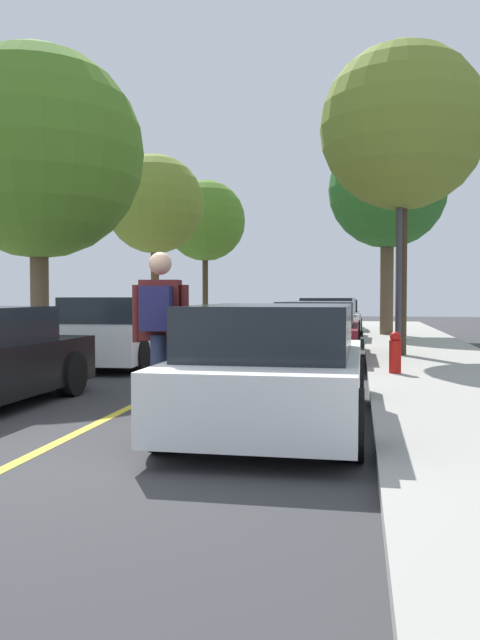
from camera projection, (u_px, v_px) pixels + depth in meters
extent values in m
plane|color=#353538|center=(23.00, 460.00, 5.71)|extent=(80.00, 80.00, 0.00)
cube|color=gold|center=(160.00, 392.00, 9.64)|extent=(0.12, 39.20, 0.01)
cylinder|color=black|center=(71.00, 374.00, 9.30)|extent=(0.23, 0.64, 0.64)
cube|color=white|center=(119.00, 339.00, 13.48)|extent=(2.05, 4.31, 0.72)
cube|color=black|center=(121.00, 309.00, 13.63)|extent=(1.77, 2.88, 0.51)
cylinder|color=black|center=(140.00, 356.00, 11.96)|extent=(0.24, 0.65, 0.64)
cylinder|color=black|center=(49.00, 355.00, 12.21)|extent=(0.24, 0.65, 0.64)
cylinder|color=black|center=(177.00, 345.00, 14.77)|extent=(0.24, 0.65, 0.64)
cylinder|color=black|center=(102.00, 344.00, 15.02)|extent=(0.24, 0.65, 0.64)
cube|color=white|center=(276.00, 381.00, 7.21)|extent=(1.84, 4.27, 0.64)
cube|color=black|center=(274.00, 329.00, 6.98)|extent=(1.62, 2.59, 0.53)
cylinder|color=black|center=(228.00, 379.00, 8.78)|extent=(0.22, 0.64, 0.64)
cylinder|color=black|center=(355.00, 382.00, 8.46)|extent=(0.22, 0.64, 0.64)
cylinder|color=black|center=(164.00, 418.00, 5.97)|extent=(0.22, 0.64, 0.64)
cylinder|color=black|center=(351.00, 425.00, 5.65)|extent=(0.22, 0.64, 0.64)
cube|color=maroon|center=(317.00, 339.00, 14.07)|extent=(1.78, 4.61, 0.63)
cube|color=black|center=(317.00, 313.00, 14.14)|extent=(1.57, 2.76, 0.50)
cylinder|color=black|center=(287.00, 341.00, 15.80)|extent=(0.22, 0.64, 0.64)
cylinder|color=black|center=(356.00, 342.00, 15.49)|extent=(0.22, 0.64, 0.64)
cylinder|color=black|center=(269.00, 353.00, 12.65)|extent=(0.22, 0.64, 0.64)
cylinder|color=black|center=(354.00, 354.00, 12.35)|extent=(0.22, 0.64, 0.64)
cube|color=white|center=(329.00, 326.00, 19.83)|extent=(1.83, 4.14, 0.63)
cube|color=black|center=(329.00, 307.00, 19.83)|extent=(1.58, 2.72, 0.55)
cylinder|color=black|center=(308.00, 330.00, 21.32)|extent=(0.24, 0.65, 0.64)
cylinder|color=black|center=(357.00, 330.00, 20.98)|extent=(0.24, 0.65, 0.64)
cylinder|color=black|center=(298.00, 334.00, 18.69)|extent=(0.24, 0.65, 0.64)
cylinder|color=black|center=(353.00, 335.00, 18.36)|extent=(0.24, 0.65, 0.64)
cube|color=#B7B7BC|center=(335.00, 320.00, 25.14)|extent=(1.95, 4.35, 0.64)
cube|color=black|center=(335.00, 305.00, 25.04)|extent=(1.68, 2.58, 0.47)
cylinder|color=black|center=(315.00, 323.00, 26.70)|extent=(0.24, 0.65, 0.64)
cylinder|color=black|center=(356.00, 323.00, 26.46)|extent=(0.24, 0.65, 0.64)
cylinder|color=black|center=(312.00, 326.00, 23.84)|extent=(0.24, 0.65, 0.64)
cylinder|color=black|center=(359.00, 326.00, 23.60)|extent=(0.24, 0.65, 0.64)
cylinder|color=brown|center=(39.00, 281.00, 13.84)|extent=(0.39, 0.39, 3.20)
sphere|color=#4C7A23|center=(38.00, 153.00, 13.74)|extent=(4.46, 4.46, 4.46)
cylinder|color=#4C3823|center=(155.00, 283.00, 21.68)|extent=(0.27, 0.27, 3.45)
sphere|color=olive|center=(155.00, 204.00, 21.58)|extent=(3.28, 3.28, 3.28)
cylinder|color=#3D2D1E|center=(205.00, 283.00, 28.76)|extent=(0.25, 0.25, 3.68)
sphere|color=#4C7A23|center=(205.00, 221.00, 28.66)|extent=(3.55, 3.55, 3.55)
cylinder|color=#3D2D1E|center=(401.00, 265.00, 14.20)|extent=(0.24, 0.24, 3.95)
sphere|color=olive|center=(403.00, 127.00, 14.09)|extent=(3.58, 3.58, 3.58)
cylinder|color=brown|center=(387.00, 281.00, 21.59)|extent=(0.44, 0.44, 3.58)
sphere|color=#2D6B28|center=(388.00, 189.00, 21.47)|extent=(3.90, 3.90, 3.90)
cylinder|color=#B2140F|center=(395.00, 357.00, 10.87)|extent=(0.20, 0.20, 0.55)
sphere|color=#B2140F|center=(395.00, 337.00, 10.86)|extent=(0.18, 0.18, 0.18)
cylinder|color=#38383D|center=(400.00, 225.00, 14.00)|extent=(0.12, 0.12, 5.65)
cube|color=#EAE5C6|center=(401.00, 86.00, 13.89)|extent=(0.36, 0.24, 0.20)
cube|color=black|center=(161.00, 429.00, 6.60)|extent=(0.29, 0.86, 0.02)
cylinder|color=beige|center=(159.00, 428.00, 6.95)|extent=(0.03, 0.06, 0.06)
cylinder|color=beige|center=(177.00, 428.00, 6.93)|extent=(0.03, 0.06, 0.06)
cylinder|color=beige|center=(144.00, 442.00, 6.27)|extent=(0.03, 0.06, 0.06)
cylinder|color=beige|center=(163.00, 443.00, 6.25)|extent=(0.03, 0.06, 0.06)
cube|color=#99999E|center=(168.00, 424.00, 6.93)|extent=(0.10, 0.05, 0.02)
cube|color=#99999E|center=(153.00, 438.00, 6.26)|extent=(0.10, 0.05, 0.02)
cube|color=black|center=(166.00, 420.00, 6.81)|extent=(0.12, 0.27, 0.06)
cube|color=black|center=(156.00, 429.00, 6.38)|extent=(0.12, 0.27, 0.06)
cylinder|color=#283351|center=(163.00, 376.00, 6.70)|extent=(0.16, 0.16, 0.89)
cylinder|color=#283351|center=(158.00, 379.00, 6.46)|extent=(0.16, 0.16, 0.89)
cube|color=#511919|center=(160.00, 310.00, 6.55)|extent=(0.42, 0.25, 0.61)
sphere|color=tan|center=(160.00, 263.00, 6.53)|extent=(0.23, 0.23, 0.23)
cylinder|color=#511919|center=(137.00, 314.00, 6.58)|extent=(0.10, 0.10, 0.58)
cylinder|color=#511919|center=(184.00, 314.00, 6.53)|extent=(0.10, 0.10, 0.58)
cube|color=#1E1E4C|center=(156.00, 308.00, 6.35)|extent=(0.31, 0.20, 0.44)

